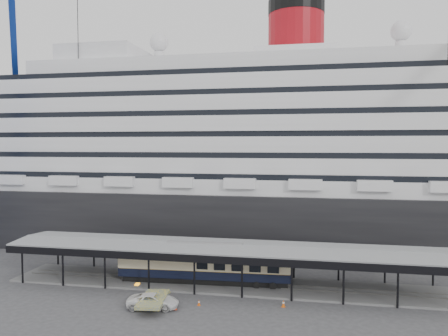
{
  "coord_description": "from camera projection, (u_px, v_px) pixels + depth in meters",
  "views": [
    {
      "loc": [
        10.39,
        -49.05,
        17.94
      ],
      "look_at": [
        -0.64,
        8.0,
        14.89
      ],
      "focal_mm": 35.0,
      "sensor_mm": 36.0,
      "label": 1
    }
  ],
  "objects": [
    {
      "name": "ground",
      "position": [
        216.0,
        299.0,
        51.0
      ],
      "size": [
        200.0,
        200.0,
        0.0
      ],
      "primitive_type": "plane",
      "color": "#3A3A3C",
      "rests_on": "ground"
    },
    {
      "name": "port_truck",
      "position": [
        153.0,
        301.0,
        48.0
      ],
      "size": [
        5.93,
        3.29,
        1.57
      ],
      "primitive_type": "imported",
      "rotation": [
        0.0,
        0.0,
        1.7
      ],
      "color": "white",
      "rests_on": "ground"
    },
    {
      "name": "traffic_cone_mid",
      "position": [
        175.0,
        306.0,
        47.6
      ],
      "size": [
        0.47,
        0.47,
        0.73
      ],
      "rotation": [
        0.0,
        0.0,
        0.32
      ],
      "color": "#EE360D",
      "rests_on": "ground"
    },
    {
      "name": "traffic_cone_left",
      "position": [
        199.0,
        303.0,
        48.8
      ],
      "size": [
        0.37,
        0.37,
        0.66
      ],
      "rotation": [
        0.0,
        0.0,
        -0.07
      ],
      "color": "#DC510C",
      "rests_on": "ground"
    },
    {
      "name": "cruise_ship",
      "position": [
        252.0,
        143.0,
        81.41
      ],
      "size": [
        130.0,
        30.0,
        43.9
      ],
      "color": "black",
      "rests_on": "ground"
    },
    {
      "name": "traffic_cone_right",
      "position": [
        283.0,
        303.0,
        48.35
      ],
      "size": [
        0.52,
        0.52,
        0.8
      ],
      "rotation": [
        0.0,
        0.0,
        -0.32
      ],
      "color": "#E65C0C",
      "rests_on": "ground"
    },
    {
      "name": "pullman_carriage",
      "position": [
        205.0,
        264.0,
        56.26
      ],
      "size": [
        22.45,
        3.93,
        21.94
      ],
      "rotation": [
        0.0,
        0.0,
        0.05
      ],
      "color": "black",
      "rests_on": "ground"
    },
    {
      "name": "platform_canopy",
      "position": [
        224.0,
        267.0,
        55.78
      ],
      "size": [
        56.0,
        9.18,
        5.3
      ],
      "color": "slate",
      "rests_on": "ground"
    }
  ]
}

